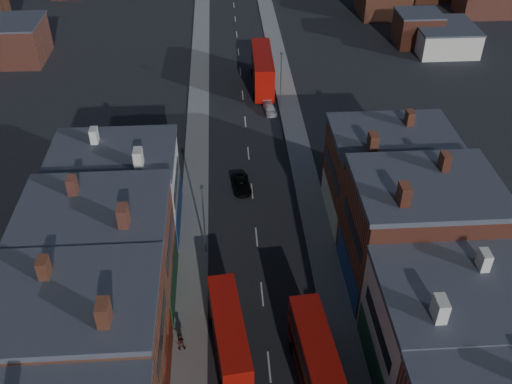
{
  "coord_description": "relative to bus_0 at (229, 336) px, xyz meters",
  "views": [
    {
      "loc": [
        -2.89,
        -12.44,
        39.0
      ],
      "look_at": [
        0.0,
        32.83,
        5.2
      ],
      "focal_mm": 40.0,
      "sensor_mm": 36.0,
      "label": 1
    }
  ],
  "objects": [
    {
      "name": "car_2",
      "position": [
        1.93,
        23.14,
        -1.75
      ],
      "size": [
        2.41,
        4.48,
        1.2
      ],
      "primitive_type": "imported",
      "rotation": [
        0.0,
        0.0,
        0.1
      ],
      "color": "black",
      "rests_on": "ground"
    },
    {
      "name": "bus_0",
      "position": [
        0.0,
        0.0,
        0.0
      ],
      "size": [
        3.43,
        10.25,
        4.34
      ],
      "rotation": [
        0.0,
        0.0,
        0.12
      ],
      "color": "red",
      "rests_on": "ground"
    },
    {
      "name": "pavement_east",
      "position": [
        9.63,
        32.59,
        -2.28
      ],
      "size": [
        3.0,
        200.0,
        0.12
      ],
      "primitive_type": "cube",
      "color": "gray",
      "rests_on": "ground"
    },
    {
      "name": "pavement_west",
      "position": [
        -3.37,
        32.59,
        -2.28
      ],
      "size": [
        3.0,
        200.0,
        0.12
      ],
      "primitive_type": "cube",
      "color": "gray",
      "rests_on": "ground"
    },
    {
      "name": "ped_1",
      "position": [
        -4.08,
        0.81,
        -1.38
      ],
      "size": [
        0.84,
        0.49,
        1.7
      ],
      "primitive_type": "imported",
      "rotation": [
        0.0,
        0.0,
        3.19
      ],
      "color": "#3F2219",
      "rests_on": "pavement_west"
    },
    {
      "name": "bus_2",
      "position": [
        6.24,
        49.1,
        0.53
      ],
      "size": [
        3.28,
        12.39,
        5.33
      ],
      "rotation": [
        0.0,
        0.0,
        -0.02
      ],
      "color": "#9D0C06",
      "rests_on": "ground"
    },
    {
      "name": "lamp_post_2",
      "position": [
        -2.07,
        12.59,
        2.36
      ],
      "size": [
        0.25,
        0.7,
        8.12
      ],
      "color": "slate",
      "rests_on": "ground"
    },
    {
      "name": "lamp_post_3",
      "position": [
        8.33,
        42.59,
        2.36
      ],
      "size": [
        0.25,
        0.7,
        8.12
      ],
      "color": "slate",
      "rests_on": "ground"
    },
    {
      "name": "car_3",
      "position": [
        6.7,
        41.06,
        -1.81
      ],
      "size": [
        1.95,
        3.86,
        1.08
      ],
      "primitive_type": "imported",
      "rotation": [
        0.0,
        0.0,
        0.12
      ],
      "color": "silver",
      "rests_on": "ground"
    },
    {
      "name": "bus_1",
      "position": [
        6.63,
        -3.34,
        0.15
      ],
      "size": [
        3.41,
        10.88,
        4.62
      ],
      "rotation": [
        0.0,
        0.0,
        0.09
      ],
      "color": "#A41009",
      "rests_on": "ground"
    },
    {
      "name": "ped_3",
      "position": [
        8.43,
        -3.24,
        -1.34
      ],
      "size": [
        0.7,
        1.11,
        1.76
      ],
      "primitive_type": "imported",
      "rotation": [
        0.0,
        0.0,
        1.33
      ],
      "color": "#4F4B44",
      "rests_on": "pavement_east"
    }
  ]
}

